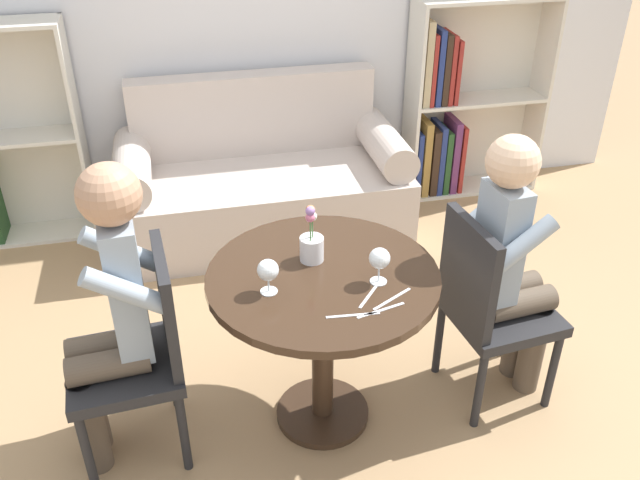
# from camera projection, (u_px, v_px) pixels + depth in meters

# --- Properties ---
(ground_plane) EXTENTS (16.00, 16.00, 0.00)m
(ground_plane) POSITION_uv_depth(u_px,v_px,m) (323.00, 415.00, 2.96)
(ground_plane) COLOR tan
(round_table) EXTENTS (0.89, 0.89, 0.75)m
(round_table) POSITION_uv_depth(u_px,v_px,m) (323.00, 307.00, 2.65)
(round_table) COLOR #382619
(round_table) RESTS_ON ground_plane
(couch) EXTENTS (1.72, 0.80, 0.92)m
(couch) POSITION_uv_depth(u_px,v_px,m) (262.00, 184.00, 4.16)
(couch) COLOR beige
(couch) RESTS_ON ground_plane
(bookshelf_right) EXTENTS (0.92, 0.28, 1.31)m
(bookshelf_right) POSITION_uv_depth(u_px,v_px,m) (456.00, 108.00, 4.48)
(bookshelf_right) COLOR silver
(bookshelf_right) RESTS_ON ground_plane
(chair_left) EXTENTS (0.45, 0.45, 0.90)m
(chair_left) POSITION_uv_depth(u_px,v_px,m) (141.00, 349.00, 2.58)
(chair_left) COLOR #232326
(chair_left) RESTS_ON ground_plane
(chair_right) EXTENTS (0.46, 0.46, 0.90)m
(chair_right) POSITION_uv_depth(u_px,v_px,m) (488.00, 304.00, 2.82)
(chair_right) COLOR #232326
(chair_right) RESTS_ON ground_plane
(person_left) EXTENTS (0.43, 0.36, 1.28)m
(person_left) POSITION_uv_depth(u_px,v_px,m) (110.00, 313.00, 2.45)
(person_left) COLOR brown
(person_left) RESTS_ON ground_plane
(person_right) EXTENTS (0.44, 0.37, 1.24)m
(person_right) POSITION_uv_depth(u_px,v_px,m) (512.00, 265.00, 2.76)
(person_right) COLOR brown
(person_right) RESTS_ON ground_plane
(wine_glass_left) EXTENTS (0.08, 0.08, 0.14)m
(wine_glass_left) POSITION_uv_depth(u_px,v_px,m) (268.00, 271.00, 2.42)
(wine_glass_left) COLOR white
(wine_glass_left) RESTS_ON round_table
(wine_glass_right) EXTENTS (0.08, 0.08, 0.14)m
(wine_glass_right) POSITION_uv_depth(u_px,v_px,m) (380.00, 259.00, 2.47)
(wine_glass_right) COLOR white
(wine_glass_right) RESTS_ON round_table
(flower_vase) EXTENTS (0.09, 0.09, 0.25)m
(flower_vase) POSITION_uv_depth(u_px,v_px,m) (312.00, 243.00, 2.60)
(flower_vase) COLOR silver
(flower_vase) RESTS_ON round_table
(knife_left_setting) EXTENTS (0.13, 0.15, 0.00)m
(knife_left_setting) POSITION_uv_depth(u_px,v_px,m) (370.00, 294.00, 2.45)
(knife_left_setting) COLOR silver
(knife_left_setting) RESTS_ON round_table
(fork_left_setting) EXTENTS (0.17, 0.10, 0.00)m
(fork_left_setting) POSITION_uv_depth(u_px,v_px,m) (392.00, 299.00, 2.42)
(fork_left_setting) COLOR silver
(fork_left_setting) RESTS_ON round_table
(knife_right_setting) EXTENTS (0.19, 0.03, 0.00)m
(knife_right_setting) POSITION_uv_depth(u_px,v_px,m) (353.00, 315.00, 2.34)
(knife_right_setting) COLOR silver
(knife_right_setting) RESTS_ON round_table
(fork_right_setting) EXTENTS (0.19, 0.06, 0.00)m
(fork_right_setting) POSITION_uv_depth(u_px,v_px,m) (381.00, 310.00, 2.37)
(fork_right_setting) COLOR silver
(fork_right_setting) RESTS_ON round_table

